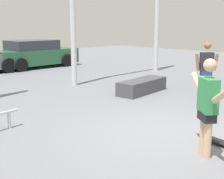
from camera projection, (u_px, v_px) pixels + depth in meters
The scene contains 5 objects.
ground_plane at pixel (161, 132), 6.34m from camera, with size 36.00×36.00×0.00m, color slate.
skateboarder at pixel (208, 104), 5.02m from camera, with size 1.01×1.16×1.63m.
grind_box at pixel (142, 86), 9.91m from camera, with size 1.93×0.65×0.43m, color #47474C.
parked_car_green at pixel (35, 54), 15.55m from camera, with size 4.17×1.97×1.36m.
bystander at pixel (206, 66), 9.41m from camera, with size 0.56×0.58×1.62m.
Camera 1 is at (-5.01, -3.48, 2.17)m, focal length 50.00 mm.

